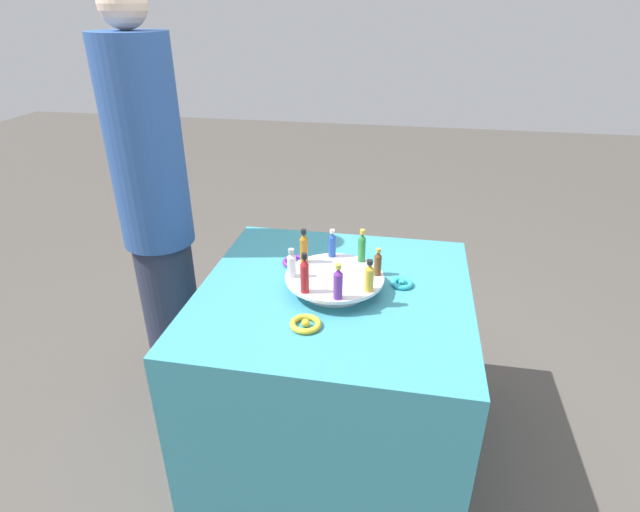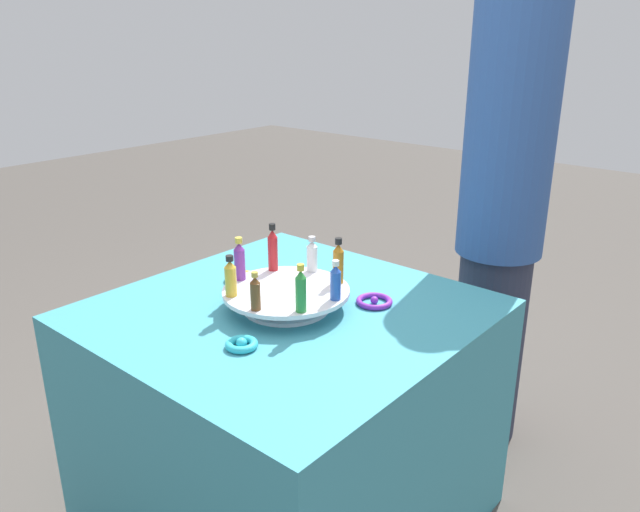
{
  "view_description": "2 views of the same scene",
  "coord_description": "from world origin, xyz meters",
  "px_view_note": "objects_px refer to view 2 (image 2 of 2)",
  "views": [
    {
      "loc": [
        1.53,
        0.23,
        1.64
      ],
      "look_at": [
        -0.02,
        -0.06,
        0.84
      ],
      "focal_mm": 28.0,
      "sensor_mm": 36.0,
      "label": 1
    },
    {
      "loc": [
        -1.1,
        1.15,
        1.45
      ],
      "look_at": [
        -0.03,
        -0.11,
        0.85
      ],
      "focal_mm": 35.0,
      "sensor_mm": 36.0,
      "label": 2
    }
  ],
  "objects_px": {
    "display_stand": "(286,296)",
    "bottle_green": "(301,290)",
    "bottle_blue": "(336,282)",
    "bottle_gold": "(231,277)",
    "bottle_red": "(273,249)",
    "bottle_clear": "(312,255)",
    "bottle_amber": "(338,262)",
    "ribbon_bow_purple": "(374,301)",
    "bottle_purple": "(240,260)",
    "ribbon_bow_teal": "(242,344)",
    "person_figure": "(502,211)",
    "ribbon_bow_gold": "(241,278)",
    "bottle_brown": "(255,293)"
  },
  "relations": [
    {
      "from": "person_figure",
      "to": "bottle_amber",
      "type": "bearing_deg",
      "value": 3.19
    },
    {
      "from": "bottle_purple",
      "to": "ribbon_bow_purple",
      "type": "distance_m",
      "value": 0.4
    },
    {
      "from": "bottle_blue",
      "to": "bottle_purple",
      "type": "xyz_separation_m",
      "value": [
        0.3,
        0.07,
        0.01
      ]
    },
    {
      "from": "display_stand",
      "to": "bottle_brown",
      "type": "relative_size",
      "value": 3.42
    },
    {
      "from": "ribbon_bow_teal",
      "to": "bottle_clear",
      "type": "bearing_deg",
      "value": -74.38
    },
    {
      "from": "bottle_blue",
      "to": "bottle_amber",
      "type": "xyz_separation_m",
      "value": [
        0.07,
        -0.09,
        0.01
      ]
    },
    {
      "from": "bottle_amber",
      "to": "bottle_gold",
      "type": "xyz_separation_m",
      "value": [
        0.16,
        0.26,
        -0.01
      ]
    },
    {
      "from": "bottle_blue",
      "to": "bottle_purple",
      "type": "bearing_deg",
      "value": 12.86
    },
    {
      "from": "ribbon_bow_gold",
      "to": "ribbon_bow_teal",
      "type": "bearing_deg",
      "value": 137.29
    },
    {
      "from": "ribbon_bow_teal",
      "to": "bottle_green",
      "type": "bearing_deg",
      "value": -109.04
    },
    {
      "from": "bottle_blue",
      "to": "bottle_amber",
      "type": "distance_m",
      "value": 0.12
    },
    {
      "from": "bottle_red",
      "to": "bottle_brown",
      "type": "relative_size",
      "value": 1.39
    },
    {
      "from": "bottle_blue",
      "to": "bottle_gold",
      "type": "distance_m",
      "value": 0.28
    },
    {
      "from": "bottle_green",
      "to": "bottle_amber",
      "type": "distance_m",
      "value": 0.21
    },
    {
      "from": "bottle_purple",
      "to": "bottle_amber",
      "type": "bearing_deg",
      "value": -144.64
    },
    {
      "from": "bottle_red",
      "to": "ribbon_bow_teal",
      "type": "height_order",
      "value": "bottle_red"
    },
    {
      "from": "display_stand",
      "to": "bottle_blue",
      "type": "height_order",
      "value": "bottle_blue"
    },
    {
      "from": "ribbon_bow_gold",
      "to": "ribbon_bow_teal",
      "type": "distance_m",
      "value": 0.43
    },
    {
      "from": "person_figure",
      "to": "bottle_brown",
      "type": "bearing_deg",
      "value": 4.52
    },
    {
      "from": "bottle_blue",
      "to": "bottle_purple",
      "type": "relative_size",
      "value": 0.87
    },
    {
      "from": "ribbon_bow_gold",
      "to": "person_figure",
      "type": "distance_m",
      "value": 0.91
    },
    {
      "from": "bottle_red",
      "to": "bottle_green",
      "type": "bearing_deg",
      "value": 147.86
    },
    {
      "from": "bottle_green",
      "to": "ribbon_bow_purple",
      "type": "relative_size",
      "value": 1.23
    },
    {
      "from": "bottle_blue",
      "to": "bottle_clear",
      "type": "distance_m",
      "value": 0.21
    },
    {
      "from": "bottle_blue",
      "to": "ribbon_bow_purple",
      "type": "bearing_deg",
      "value": -98.08
    },
    {
      "from": "bottle_brown",
      "to": "ribbon_bow_teal",
      "type": "relative_size",
      "value": 1.27
    },
    {
      "from": "display_stand",
      "to": "bottle_purple",
      "type": "distance_m",
      "value": 0.17
    },
    {
      "from": "ribbon_bow_purple",
      "to": "ribbon_bow_gold",
      "type": "relative_size",
      "value": 1.01
    },
    {
      "from": "bottle_red",
      "to": "bottle_amber",
      "type": "bearing_deg",
      "value": -167.14
    },
    {
      "from": "ribbon_bow_purple",
      "to": "display_stand",
      "type": "bearing_deg",
      "value": 47.29
    },
    {
      "from": "bottle_clear",
      "to": "bottle_red",
      "type": "bearing_deg",
      "value": 35.36
    },
    {
      "from": "bottle_clear",
      "to": "bottle_blue",
      "type": "bearing_deg",
      "value": 147.86
    },
    {
      "from": "display_stand",
      "to": "person_figure",
      "type": "xyz_separation_m",
      "value": [
        -0.25,
        -0.8,
        0.12
      ]
    },
    {
      "from": "ribbon_bow_purple",
      "to": "bottle_blue",
      "type": "bearing_deg",
      "value": 81.92
    },
    {
      "from": "bottle_green",
      "to": "bottle_purple",
      "type": "bearing_deg",
      "value": -9.64
    },
    {
      "from": "bottle_brown",
      "to": "ribbon_bow_teal",
      "type": "bearing_deg",
      "value": 114.12
    },
    {
      "from": "ribbon_bow_purple",
      "to": "bottle_green",
      "type": "bearing_deg",
      "value": 81.24
    },
    {
      "from": "bottle_clear",
      "to": "ribbon_bow_purple",
      "type": "xyz_separation_m",
      "value": [
        -0.2,
        -0.04,
        -0.1
      ]
    },
    {
      "from": "bottle_amber",
      "to": "bottle_gold",
      "type": "height_order",
      "value": "bottle_amber"
    },
    {
      "from": "bottle_gold",
      "to": "bottle_red",
      "type": "bearing_deg",
      "value": -77.14
    },
    {
      "from": "display_stand",
      "to": "bottle_brown",
      "type": "distance_m",
      "value": 0.17
    },
    {
      "from": "display_stand",
      "to": "ribbon_bow_gold",
      "type": "distance_m",
      "value": 0.25
    },
    {
      "from": "bottle_clear",
      "to": "bottle_gold",
      "type": "relative_size",
      "value": 0.94
    },
    {
      "from": "bottle_clear",
      "to": "bottle_amber",
      "type": "bearing_deg",
      "value": 170.36
    },
    {
      "from": "ribbon_bow_gold",
      "to": "ribbon_bow_teal",
      "type": "relative_size",
      "value": 1.27
    },
    {
      "from": "bottle_red",
      "to": "bottle_clear",
      "type": "bearing_deg",
      "value": -144.64
    },
    {
      "from": "ribbon_bow_gold",
      "to": "person_figure",
      "type": "relative_size",
      "value": 0.06
    },
    {
      "from": "bottle_amber",
      "to": "ribbon_bow_gold",
      "type": "xyz_separation_m",
      "value": [
        0.32,
        0.07,
        -0.11
      ]
    },
    {
      "from": "display_stand",
      "to": "bottle_green",
      "type": "relative_size",
      "value": 2.75
    },
    {
      "from": "person_figure",
      "to": "bottle_blue",
      "type": "bearing_deg",
      "value": 9.78
    }
  ]
}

